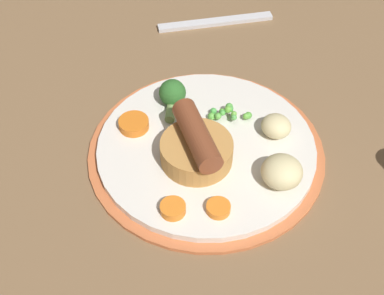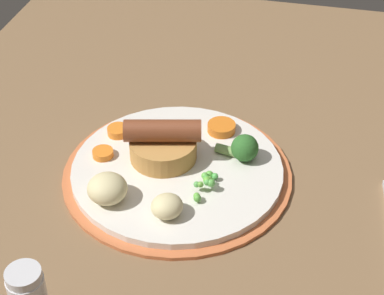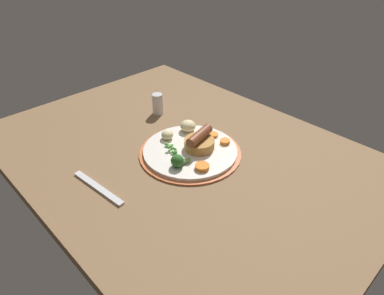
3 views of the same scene
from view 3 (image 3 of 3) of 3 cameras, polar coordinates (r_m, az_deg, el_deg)
The scene contains 12 objects.
dining_table at distance 97.94cm, azimuth -1.73°, elevation -1.28°, with size 110.00×80.00×3.00cm, color brown.
dinner_plate at distance 95.79cm, azimuth -0.30°, elevation -0.67°, with size 28.57×28.57×1.40cm.
sausage_pudding at distance 94.52cm, azimuth 1.23°, elevation 0.98°, with size 8.41×9.86×5.52cm.
pea_pile at distance 94.40cm, azimuth -3.53°, elevation -0.02°, with size 5.51×2.53×1.81cm.
broccoli_floret_near at distance 88.11cm, azimuth -2.33°, elevation -2.25°, with size 3.46×5.59×3.46cm.
potato_chunk_0 at distance 102.75cm, azimuth -0.67°, elevation 3.64°, with size 4.67×4.67×3.34cm, color beige.
potato_chunk_1 at distance 99.54cm, azimuth -4.03°, elevation 2.21°, with size 3.70×3.51×2.64cm, color beige.
carrot_slice_0 at distance 87.87cm, azimuth 1.70°, elevation -3.23°, with size 3.73×3.73×1.12cm, color orange.
carrot_slice_1 at distance 97.98cm, azimuth 5.54°, elevation 0.99°, with size 2.80×2.80×1.03cm, color orange.
carrot_slice_2 at distance 100.93cm, azimuth 3.61°, elevation 2.13°, with size 2.65×2.65×0.87cm, color orange.
fork at distance 87.10cm, azimuth -15.37°, elevation -6.49°, with size 18.00×1.60×0.60cm, color silver.
salt_shaker at distance 114.96cm, azimuth -5.75°, elevation 7.22°, with size 3.62×3.62×7.01cm.
Camera 3 is at (59.25, -53.29, 58.45)cm, focal length 32.00 mm.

